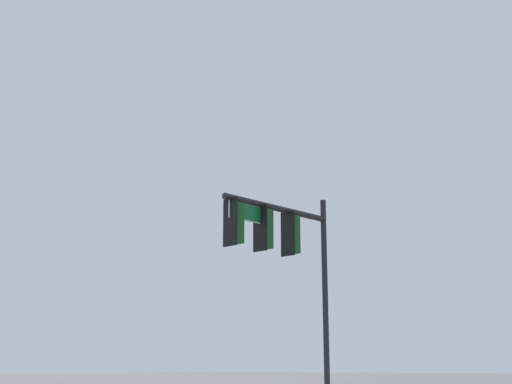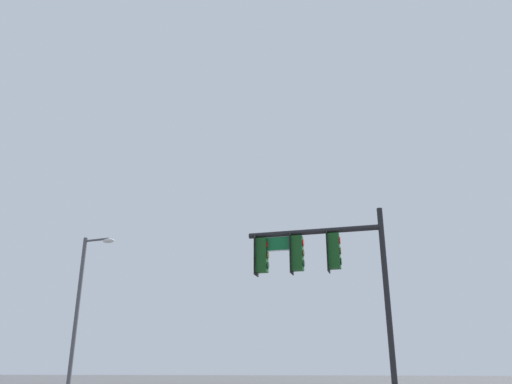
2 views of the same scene
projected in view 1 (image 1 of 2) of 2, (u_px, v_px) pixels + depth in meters
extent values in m
cylinder|color=black|center=(325.00, 302.00, 21.23)|extent=(0.17, 0.17, 6.27)
cylinder|color=black|center=(277.00, 208.00, 20.36)|extent=(4.22, 0.21, 0.18)
cube|color=black|center=(288.00, 234.00, 20.51)|extent=(0.03, 0.52, 1.30)
cube|color=#144719|center=(292.00, 234.00, 20.64)|extent=(0.36, 0.32, 1.10)
cylinder|color=#144719|center=(292.00, 214.00, 20.79)|extent=(0.04, 0.04, 0.12)
cylinder|color=red|center=(296.00, 224.00, 20.86)|extent=(0.03, 0.22, 0.22)
cylinder|color=#392D05|center=(297.00, 235.00, 20.78)|extent=(0.03, 0.22, 0.22)
cylinder|color=black|center=(297.00, 246.00, 20.70)|extent=(0.03, 0.22, 0.22)
cube|color=black|center=(260.00, 228.00, 19.69)|extent=(0.03, 0.52, 1.30)
cube|color=#144719|center=(265.00, 229.00, 19.83)|extent=(0.36, 0.32, 1.10)
cylinder|color=#144719|center=(265.00, 208.00, 19.97)|extent=(0.04, 0.04, 0.12)
cylinder|color=red|center=(270.00, 218.00, 20.05)|extent=(0.03, 0.22, 0.22)
cylinder|color=#392D05|center=(270.00, 230.00, 19.97)|extent=(0.03, 0.22, 0.22)
cylinder|color=black|center=(270.00, 241.00, 19.89)|extent=(0.03, 0.22, 0.22)
cube|color=black|center=(230.00, 222.00, 18.88)|extent=(0.03, 0.52, 1.30)
cube|color=#144719|center=(235.00, 223.00, 19.01)|extent=(0.36, 0.32, 1.10)
cylinder|color=#144719|center=(236.00, 201.00, 19.16)|extent=(0.04, 0.04, 0.12)
cylinder|color=red|center=(241.00, 212.00, 19.23)|extent=(0.03, 0.22, 0.22)
cylinder|color=#392D05|center=(241.00, 224.00, 19.15)|extent=(0.03, 0.22, 0.22)
cylinder|color=black|center=(241.00, 236.00, 19.07)|extent=(0.03, 0.22, 0.22)
cube|color=#0F602D|center=(249.00, 213.00, 19.47)|extent=(1.51, 0.05, 0.43)
cube|color=white|center=(249.00, 213.00, 19.47)|extent=(1.57, 0.04, 0.49)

